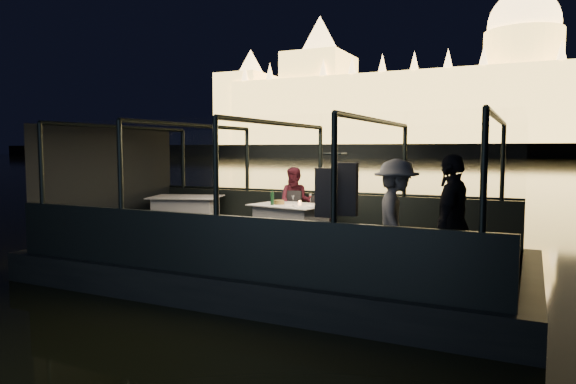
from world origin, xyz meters
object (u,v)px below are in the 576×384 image
at_px(dining_table_central, 291,224).
at_px(dining_table_aft, 186,215).
at_px(passenger_stripe, 396,218).
at_px(chair_port_right, 315,218).
at_px(person_man_maroon, 295,201).
at_px(coat_stand, 335,215).
at_px(person_woman_coral, 323,203).
at_px(passenger_dark, 452,226).
at_px(wine_bottle, 272,197).
at_px(chair_port_left, 287,217).

height_order(dining_table_central, dining_table_aft, dining_table_aft).
height_order(dining_table_central, passenger_stripe, passenger_stripe).
bearing_deg(chair_port_right, person_man_maroon, 173.42).
distance_m(dining_table_central, coat_stand, 2.74).
relative_size(coat_stand, passenger_stripe, 1.07).
distance_m(dining_table_central, person_man_maroon, 0.84).
relative_size(coat_stand, person_woman_coral, 1.34).
bearing_deg(dining_table_aft, person_woman_coral, 9.81).
height_order(person_woman_coral, passenger_stripe, passenger_stripe).
height_order(dining_table_aft, passenger_dark, passenger_dark).
bearing_deg(wine_bottle, dining_table_central, 36.30).
height_order(dining_table_central, person_man_maroon, person_man_maroon).
distance_m(chair_port_left, wine_bottle, 0.81).
bearing_deg(passenger_stripe, chair_port_right, 28.82).
bearing_deg(dining_table_central, chair_port_left, 122.50).
bearing_deg(chair_port_left, passenger_dark, -31.91).
distance_m(dining_table_aft, chair_port_right, 3.01).
height_order(passenger_stripe, passenger_dark, passenger_dark).
distance_m(dining_table_aft, wine_bottle, 2.49).
distance_m(person_man_maroon, wine_bottle, 0.95).
bearing_deg(chair_port_left, passenger_stripe, -34.14).
bearing_deg(dining_table_central, person_man_maroon, 107.67).
bearing_deg(wine_bottle, person_woman_coral, 55.98).
distance_m(chair_port_left, chair_port_right, 0.60).
xyz_separation_m(person_man_maroon, wine_bottle, (-0.07, -0.94, 0.17)).
bearing_deg(wine_bottle, passenger_stripe, -28.03).
distance_m(person_woman_coral, person_man_maroon, 0.60).
bearing_deg(person_woman_coral, person_man_maroon, -157.97).
distance_m(chair_port_right, passenger_stripe, 3.12).
bearing_deg(passenger_stripe, person_woman_coral, 24.94).
bearing_deg(chair_port_left, dining_table_central, -53.86).
xyz_separation_m(chair_port_right, person_woman_coral, (0.05, 0.26, 0.30)).
bearing_deg(person_man_maroon, chair_port_right, -34.82).
height_order(chair_port_left, person_woman_coral, person_woman_coral).
xyz_separation_m(chair_port_left, person_man_maroon, (0.06, 0.27, 0.30)).
height_order(dining_table_central, coat_stand, coat_stand).
bearing_deg(person_man_maroon, passenger_stripe, -55.03).
relative_size(dining_table_central, person_woman_coral, 1.07).
bearing_deg(wine_bottle, coat_stand, -43.37).
xyz_separation_m(chair_port_right, coat_stand, (1.38, -2.60, 0.45)).
height_order(dining_table_central, wine_bottle, wine_bottle).
relative_size(person_woman_coral, passenger_stripe, 0.79).
bearing_deg(coat_stand, wine_bottle, 136.63).
relative_size(dining_table_aft, chair_port_right, 1.73).
height_order(dining_table_aft, coat_stand, coat_stand).
distance_m(dining_table_aft, person_woman_coral, 3.12).
xyz_separation_m(dining_table_central, coat_stand, (1.69, -2.09, 0.51)).
bearing_deg(passenger_dark, chair_port_left, -120.03).
bearing_deg(coat_stand, person_man_maroon, 124.31).
height_order(person_woman_coral, passenger_dark, passenger_dark).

